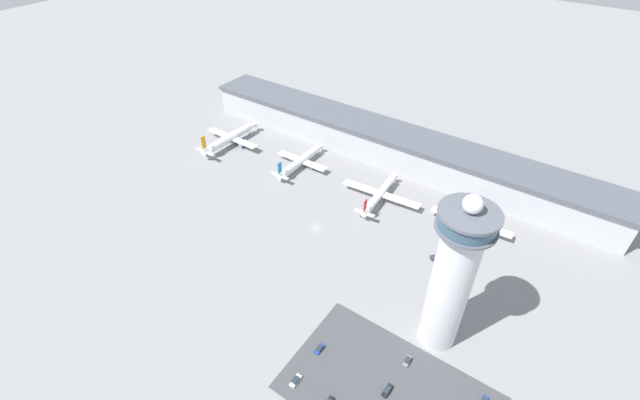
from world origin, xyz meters
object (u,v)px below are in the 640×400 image
object	(u,v)px
airplane_gate_delta	(471,222)
car_yellow_taxi	(296,381)
control_tower	(452,277)
airplane_gate_alpha	(231,138)
service_truck_fuel	(439,257)
car_silver_sedan	(387,390)
car_white_wagon	(320,349)
car_navy_sedan	(407,361)
service_truck_catering	(242,142)
airplane_gate_charlie	(380,194)
airplane_gate_bravo	(301,161)

from	to	relation	value
airplane_gate_delta	car_yellow_taxi	world-z (taller)	airplane_gate_delta
control_tower	airplane_gate_alpha	world-z (taller)	control_tower
service_truck_fuel	car_yellow_taxi	world-z (taller)	service_truck_fuel
car_silver_sedan	car_white_wagon	distance (m)	25.62
service_truck_fuel	car_navy_sedan	world-z (taller)	service_truck_fuel
car_silver_sedan	car_white_wagon	bearing A→B (deg)	-179.89
car_navy_sedan	car_silver_sedan	world-z (taller)	car_navy_sedan
car_silver_sedan	control_tower	bearing A→B (deg)	80.86
control_tower	car_yellow_taxi	size ratio (longest dim) A/B	13.14
car_navy_sedan	car_yellow_taxi	size ratio (longest dim) A/B	0.93
service_truck_catering	car_silver_sedan	world-z (taller)	service_truck_catering
airplane_gate_charlie	service_truck_catering	bearing A→B (deg)	179.06
airplane_gate_charlie	airplane_gate_delta	xyz separation A→B (m)	(42.95, 4.80, 0.22)
control_tower	airplane_gate_bravo	world-z (taller)	control_tower
car_navy_sedan	car_yellow_taxi	bearing A→B (deg)	-134.65
airplane_gate_delta	service_truck_catering	xyz separation A→B (m)	(-134.95, -3.29, -3.50)
car_white_wagon	car_yellow_taxi	bearing A→B (deg)	-89.00
service_truck_catering	service_truck_fuel	bearing A→B (deg)	-9.34
airplane_gate_delta	car_silver_sedan	world-z (taller)	airplane_gate_delta
car_yellow_taxi	car_navy_sedan	bearing A→B (deg)	45.35
airplane_gate_alpha	service_truck_catering	bearing A→B (deg)	45.35
service_truck_catering	car_silver_sedan	bearing A→B (deg)	-31.17
control_tower	service_truck_fuel	size ratio (longest dim) A/B	9.19
car_silver_sedan	airplane_gate_alpha	bearing A→B (deg)	150.89
car_navy_sedan	airplane_gate_bravo	bearing A→B (deg)	143.49
control_tower	airplane_gate_delta	world-z (taller)	control_tower
service_truck_catering	service_truck_fuel	size ratio (longest dim) A/B	1.19
airplane_gate_bravo	service_truck_catering	world-z (taller)	airplane_gate_bravo
airplane_gate_alpha	airplane_gate_bravo	size ratio (longest dim) A/B	1.11
airplane_gate_delta	car_white_wagon	distance (m)	90.59
control_tower	service_truck_catering	distance (m)	158.34
service_truck_catering	car_white_wagon	world-z (taller)	service_truck_catering
airplane_gate_delta	car_navy_sedan	distance (m)	75.77
airplane_gate_alpha	car_white_wagon	bearing A→B (deg)	-34.11
airplane_gate_bravo	car_silver_sedan	size ratio (longest dim) A/B	7.92
car_silver_sedan	service_truck_fuel	bearing A→B (deg)	98.33
airplane_gate_bravo	car_navy_sedan	distance (m)	122.32
control_tower	airplane_gate_alpha	distance (m)	160.14
car_white_wagon	airplane_gate_alpha	bearing A→B (deg)	145.89
service_truck_catering	car_navy_sedan	xyz separation A→B (m)	(140.97, -72.15, -0.41)
airplane_gate_bravo	airplane_gate_delta	world-z (taller)	airplane_gate_delta
car_white_wagon	car_navy_sedan	bearing A→B (deg)	25.82
service_truck_fuel	car_yellow_taxi	bearing A→B (deg)	-101.82
car_yellow_taxi	service_truck_catering	bearing A→B (deg)	139.36
airplane_gate_bravo	car_silver_sedan	xyz separation A→B (m)	(97.55, -85.44, -3.28)
airplane_gate_bravo	car_yellow_taxi	size ratio (longest dim) A/B	7.97
airplane_gate_alpha	service_truck_catering	distance (m)	7.26
car_white_wagon	service_truck_catering	bearing A→B (deg)	143.47
control_tower	service_truck_catering	bearing A→B (deg)	158.39
airplane_gate_bravo	airplane_gate_charlie	distance (m)	49.36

